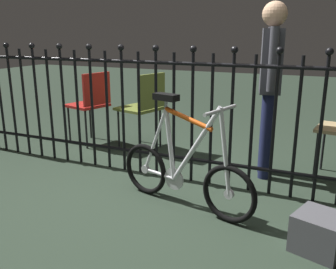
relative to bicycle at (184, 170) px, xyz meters
name	(u,v)px	position (x,y,z in m)	size (l,w,h in m)	color
ground_plane	(139,203)	(-0.35, -0.09, -0.31)	(20.00, 20.00, 0.00)	#283629
iron_fence	(162,110)	(-0.42, 0.52, 0.34)	(4.60, 0.07, 1.29)	black
bicycle	(184,170)	(0.00, 0.00, 0.00)	(1.21, 0.45, 0.88)	black
chair_olive	(144,103)	(-0.96, 1.21, 0.24)	(0.54, 0.54, 0.89)	black
chair_red	(91,101)	(-1.63, 1.13, 0.24)	(0.51, 0.51, 0.88)	black
person_visitor	(270,76)	(0.47, 0.94, 0.65)	(0.24, 0.47, 1.60)	#191E3F
display_crate	(320,233)	(1.01, -0.23, -0.18)	(0.29, 0.29, 0.25)	#4C4C51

